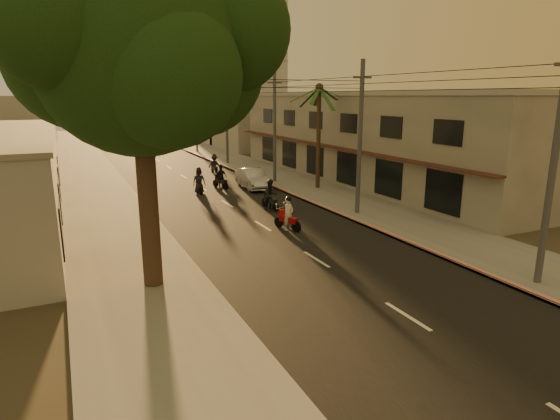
{
  "coord_description": "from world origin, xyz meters",
  "views": [
    {
      "loc": [
        -9.66,
        -14.85,
        6.96
      ],
      "look_at": [
        -0.02,
        5.71,
        1.42
      ],
      "focal_mm": 30.0,
      "sensor_mm": 36.0,
      "label": 1
    }
  ],
  "objects_px": {
    "scooter_far_a": "(199,182)",
    "scooter_red": "(288,215)",
    "scooter_far_b": "(214,165)",
    "parked_car": "(253,179)",
    "scooter_mid_a": "(271,196)",
    "scooter_mid_b": "(221,177)",
    "broadleaf_tree": "(149,50)",
    "palm_tree": "(319,94)"
  },
  "relations": [
    {
      "from": "broadleaf_tree",
      "to": "scooter_far_b",
      "type": "xyz_separation_m",
      "value": [
        9.53,
        23.96,
        -7.62
      ]
    },
    {
      "from": "scooter_mid_a",
      "to": "scooter_mid_b",
      "type": "distance_m",
      "value": 7.99
    },
    {
      "from": "broadleaf_tree",
      "to": "scooter_far_a",
      "type": "relative_size",
      "value": 6.1
    },
    {
      "from": "scooter_red",
      "to": "scooter_mid_b",
      "type": "height_order",
      "value": "scooter_mid_b"
    },
    {
      "from": "parked_car",
      "to": "scooter_far_a",
      "type": "bearing_deg",
      "value": -173.35
    },
    {
      "from": "scooter_red",
      "to": "parked_car",
      "type": "relative_size",
      "value": 0.4
    },
    {
      "from": "scooter_far_b",
      "to": "parked_car",
      "type": "relative_size",
      "value": 0.41
    },
    {
      "from": "scooter_red",
      "to": "scooter_far_b",
      "type": "height_order",
      "value": "scooter_far_b"
    },
    {
      "from": "scooter_mid_a",
      "to": "scooter_far_a",
      "type": "bearing_deg",
      "value": 105.91
    },
    {
      "from": "scooter_mid_b",
      "to": "parked_car",
      "type": "relative_size",
      "value": 0.41
    },
    {
      "from": "scooter_mid_a",
      "to": "scooter_mid_b",
      "type": "height_order",
      "value": "scooter_mid_a"
    },
    {
      "from": "palm_tree",
      "to": "scooter_far_a",
      "type": "xyz_separation_m",
      "value": [
        -8.72,
        2.17,
        -6.27
      ]
    },
    {
      "from": "palm_tree",
      "to": "scooter_red",
      "type": "bearing_deg",
      "value": -127.28
    },
    {
      "from": "broadleaf_tree",
      "to": "scooter_red",
      "type": "relative_size",
      "value": 6.51
    },
    {
      "from": "scooter_red",
      "to": "scooter_far_b",
      "type": "bearing_deg",
      "value": 63.56
    },
    {
      "from": "scooter_mid_a",
      "to": "scooter_far_a",
      "type": "relative_size",
      "value": 1.0
    },
    {
      "from": "palm_tree",
      "to": "parked_car",
      "type": "bearing_deg",
      "value": 151.59
    },
    {
      "from": "palm_tree",
      "to": "scooter_red",
      "type": "xyz_separation_m",
      "value": [
        -7.05,
        -9.26,
        -6.32
      ]
    },
    {
      "from": "scooter_far_b",
      "to": "parked_car",
      "type": "bearing_deg",
      "value": -83.23
    },
    {
      "from": "scooter_red",
      "to": "scooter_far_a",
      "type": "bearing_deg",
      "value": 77.7
    },
    {
      "from": "scooter_mid_b",
      "to": "parked_car",
      "type": "xyz_separation_m",
      "value": [
        2.28,
        -0.91,
        -0.11
      ]
    },
    {
      "from": "scooter_mid_a",
      "to": "parked_car",
      "type": "distance_m",
      "value": 7.24
    },
    {
      "from": "broadleaf_tree",
      "to": "scooter_far_b",
      "type": "bearing_deg",
      "value": 68.31
    },
    {
      "from": "scooter_mid_a",
      "to": "scooter_mid_b",
      "type": "xyz_separation_m",
      "value": [
        -0.65,
        7.96,
        -0.01
      ]
    },
    {
      "from": "broadleaf_tree",
      "to": "scooter_mid_b",
      "type": "bearing_deg",
      "value": 65.21
    },
    {
      "from": "scooter_red",
      "to": "scooter_far_b",
      "type": "distance_m",
      "value": 19.47
    },
    {
      "from": "parked_car",
      "to": "scooter_red",
      "type": "bearing_deg",
      "value": -99.03
    },
    {
      "from": "scooter_red",
      "to": "palm_tree",
      "type": "bearing_deg",
      "value": 32.09
    },
    {
      "from": "scooter_red",
      "to": "parked_car",
      "type": "height_order",
      "value": "scooter_red"
    },
    {
      "from": "palm_tree",
      "to": "scooter_far_b",
      "type": "relative_size",
      "value": 4.31
    },
    {
      "from": "scooter_far_b",
      "to": "broadleaf_tree",
      "type": "bearing_deg",
      "value": -109.89
    },
    {
      "from": "scooter_mid_a",
      "to": "scooter_far_b",
      "type": "relative_size",
      "value": 1.04
    },
    {
      "from": "scooter_red",
      "to": "scooter_far_a",
      "type": "relative_size",
      "value": 0.94
    },
    {
      "from": "scooter_mid_b",
      "to": "scooter_red",
      "type": "bearing_deg",
      "value": -109.18
    },
    {
      "from": "broadleaf_tree",
      "to": "parked_car",
      "type": "height_order",
      "value": "broadleaf_tree"
    },
    {
      "from": "palm_tree",
      "to": "scooter_mid_b",
      "type": "height_order",
      "value": "palm_tree"
    },
    {
      "from": "scooter_far_a",
      "to": "scooter_red",
      "type": "bearing_deg",
      "value": -75.59
    },
    {
      "from": "palm_tree",
      "to": "scooter_mid_a",
      "type": "xyz_separation_m",
      "value": [
        -6.04,
        -4.67,
        -6.27
      ]
    },
    {
      "from": "scooter_mid_b",
      "to": "scooter_far_b",
      "type": "height_order",
      "value": "scooter_mid_b"
    },
    {
      "from": "scooter_mid_a",
      "to": "parked_car",
      "type": "height_order",
      "value": "scooter_mid_a"
    },
    {
      "from": "scooter_red",
      "to": "scooter_mid_a",
      "type": "height_order",
      "value": "scooter_mid_a"
    },
    {
      "from": "parked_car",
      "to": "scooter_mid_b",
      "type": "bearing_deg",
      "value": 161.96
    }
  ]
}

